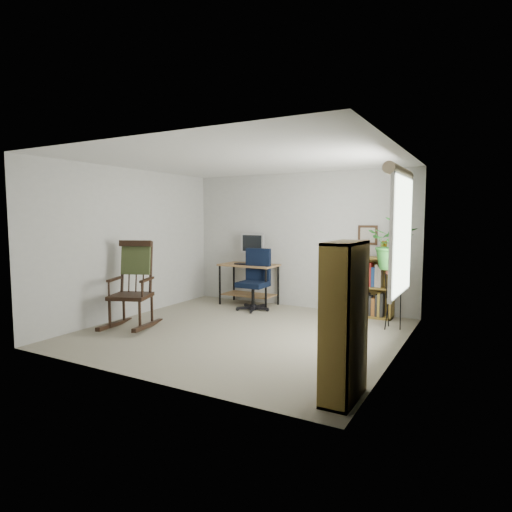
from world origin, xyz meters
The scene contains 18 objects.
floor centered at (0.00, 0.00, 0.00)m, with size 4.20×4.00×0.00m, color gray.
ceiling centered at (0.00, 0.00, 2.40)m, with size 4.20×4.00×0.00m, color silver.
wall_back centered at (0.00, 2.00, 1.20)m, with size 4.20×0.00×2.40m, color #B1B1AD.
wall_front centered at (0.00, -2.00, 1.20)m, with size 4.20×0.00×2.40m, color #B1B1AD.
wall_left centered at (-2.10, 0.00, 1.20)m, with size 0.00×4.00×2.40m, color #B1B1AD.
wall_right centered at (2.10, 0.00, 1.20)m, with size 0.00×4.00×2.40m, color #B1B1AD.
window centered at (2.06, 0.30, 1.40)m, with size 0.12×1.20×1.50m, color silver, non-canonical shape.
desk centered at (-0.87, 1.70, 0.38)m, with size 1.05×0.58×0.75m, color olive, non-canonical shape.
monitor centered at (-0.87, 1.84, 1.03)m, with size 0.46×0.16×0.56m, color #B6B7BB, non-canonical shape.
keyboard centered at (-0.87, 1.58, 0.77)m, with size 0.40×0.15×0.03m, color black.
office_chair centered at (-0.57, 1.33, 0.54)m, with size 0.59×0.59×1.09m, color black, non-canonical shape.
rocking_chair centered at (-1.56, -0.57, 0.65)m, with size 0.67×1.12×1.29m, color black, non-canonical shape.
low_bookshelf centered at (1.23, 1.82, 0.49)m, with size 0.93×0.31×0.98m, color olive, non-canonical shape.
tall_bookshelf centered at (1.92, -1.46, 0.71)m, with size 0.27×0.62×1.41m, color olive, non-canonical shape.
plant_stand centered at (1.80, 1.22, 0.47)m, with size 0.26×0.26×0.94m, color black, non-canonical shape.
spider_plant centered at (1.80, 1.22, 1.60)m, with size 1.69×1.88×1.46m, color #266A25.
potted_plant_small centered at (1.51, 1.83, 1.03)m, with size 0.13×0.24×0.11m, color #266A25.
framed_picture centered at (1.23, 1.97, 1.32)m, with size 0.32×0.04×0.32m, color black, non-canonical shape.
Camera 1 is at (3.03, -5.07, 1.63)m, focal length 30.00 mm.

